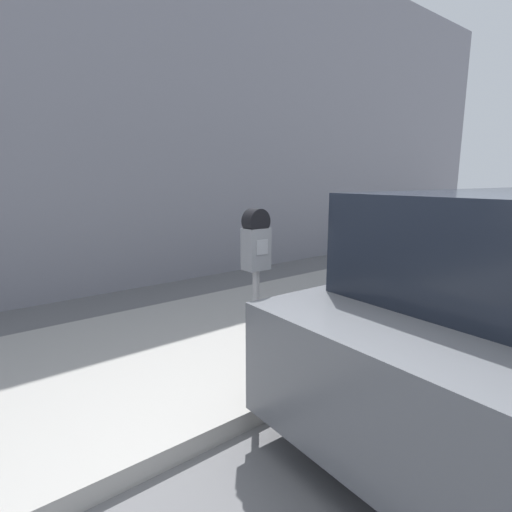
% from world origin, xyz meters
% --- Properties ---
extents(ground_plane, '(60.00, 60.00, 0.00)m').
position_xyz_m(ground_plane, '(0.00, 0.00, 0.00)').
color(ground_plane, slate).
extents(sidewalk, '(24.00, 2.80, 0.15)m').
position_xyz_m(sidewalk, '(0.00, 2.20, 0.07)').
color(sidewalk, '#9E9B96').
rests_on(sidewalk, ground_plane).
extents(building_facade, '(24.00, 0.30, 6.33)m').
position_xyz_m(building_facade, '(0.00, 5.22, 3.17)').
color(building_facade, gray).
rests_on(building_facade, ground_plane).
extents(parking_meter, '(0.19, 0.14, 1.46)m').
position_xyz_m(parking_meter, '(0.09, 1.00, 1.24)').
color(parking_meter, gray).
rests_on(parking_meter, sidewalk).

